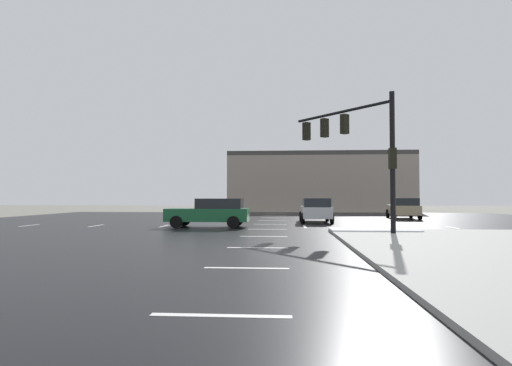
% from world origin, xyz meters
% --- Properties ---
extents(ground_plane, '(120.00, 120.00, 0.00)m').
position_xyz_m(ground_plane, '(0.00, 0.00, 0.00)').
color(ground_plane, slate).
extents(road_asphalt, '(44.00, 44.00, 0.02)m').
position_xyz_m(road_asphalt, '(0.00, 0.00, 0.01)').
color(road_asphalt, black).
rests_on(road_asphalt, ground_plane).
extents(snow_strip_curbside, '(4.00, 1.60, 0.06)m').
position_xyz_m(snow_strip_curbside, '(5.00, -4.00, 0.17)').
color(snow_strip_curbside, white).
rests_on(snow_strip_curbside, sidewalk_corner).
extents(lane_markings, '(36.15, 36.15, 0.01)m').
position_xyz_m(lane_markings, '(1.20, -1.38, 0.02)').
color(lane_markings, silver).
rests_on(lane_markings, road_asphalt).
extents(traffic_signal_mast, '(4.03, 5.00, 6.10)m').
position_xyz_m(traffic_signal_mast, '(4.24, -3.80, 4.37)').
color(traffic_signal_mast, black).
rests_on(traffic_signal_mast, sidewalk_corner).
extents(strip_building_background, '(21.28, 8.00, 6.89)m').
position_xyz_m(strip_building_background, '(4.98, 27.81, 3.45)').
color(strip_building_background, gray).
rests_on(strip_building_background, ground_plane).
extents(sedan_green, '(4.54, 2.03, 1.58)m').
position_xyz_m(sedan_green, '(-3.18, -0.68, 0.85)').
color(sedan_green, '#195933').
rests_on(sedan_green, road_asphalt).
extents(sedan_silver, '(2.03, 4.54, 1.58)m').
position_xyz_m(sedan_silver, '(2.90, 4.07, 0.85)').
color(sedan_silver, '#B7BABF').
rests_on(sedan_silver, road_asphalt).
extents(sedan_tan, '(2.30, 4.64, 1.58)m').
position_xyz_m(sedan_tan, '(9.94, 9.36, 0.85)').
color(sedan_tan, tan).
rests_on(sedan_tan, road_asphalt).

